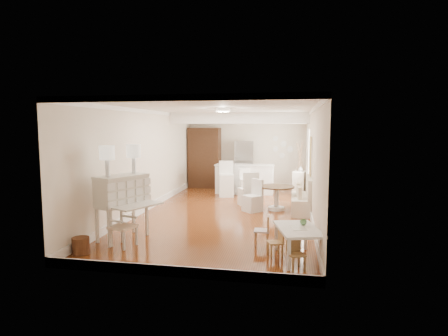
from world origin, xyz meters
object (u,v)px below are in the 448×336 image
(wicker_basket, at_px, (81,246))
(pantry_cabinet, at_px, (205,158))
(secretary_bureau, at_px, (122,207))
(fridge, at_px, (253,165))
(kids_chair_a, at_px, (275,242))
(sideboard, at_px, (299,183))
(dining_table, at_px, (276,198))
(gustavian_armchair, at_px, (123,226))
(kids_chair_c, at_px, (296,254))
(breakfast_counter, at_px, (245,179))
(slip_chair_far, at_px, (248,189))
(kids_chair_b, at_px, (262,230))
(slip_chair_near, at_px, (252,196))
(bar_stool_left, at_px, (226,179))
(bar_stool_right, at_px, (246,183))
(kids_table, at_px, (298,243))

(wicker_basket, height_order, pantry_cabinet, pantry_cabinet)
(secretary_bureau, height_order, fridge, fridge)
(kids_chair_a, bearing_deg, sideboard, 155.11)
(dining_table, bearing_deg, secretary_bureau, -131.91)
(gustavian_armchair, distance_m, kids_chair_c, 3.38)
(secretary_bureau, distance_m, breakfast_counter, 6.13)
(pantry_cabinet, bearing_deg, slip_chair_far, -56.28)
(kids_chair_b, relative_size, slip_chair_near, 0.68)
(secretary_bureau, xyz_separation_m, breakfast_counter, (1.80, 5.86, -0.16))
(slip_chair_near, distance_m, bar_stool_left, 2.38)
(bar_stool_left, bearing_deg, secretary_bureau, -115.70)
(slip_chair_near, bearing_deg, dining_table, 67.47)
(kids_chair_a, xyz_separation_m, sideboard, (0.53, 6.47, 0.14))
(secretary_bureau, height_order, kids_chair_b, secretary_bureau)
(pantry_cabinet, bearing_deg, kids_chair_c, -66.80)
(secretary_bureau, distance_m, kids_chair_b, 2.90)
(wicker_basket, xyz_separation_m, bar_stool_right, (2.26, 6.31, 0.31))
(kids_chair_c, distance_m, breakfast_counter, 7.16)
(dining_table, height_order, sideboard, sideboard)
(kids_chair_c, bearing_deg, breakfast_counter, 78.63)
(slip_chair_near, relative_size, pantry_cabinet, 0.39)
(breakfast_counter, xyz_separation_m, pantry_cabinet, (-1.70, 1.08, 0.63))
(kids_chair_c, relative_size, dining_table, 0.53)
(dining_table, bearing_deg, gustavian_armchair, -126.29)
(dining_table, xyz_separation_m, bar_stool_left, (-1.75, 1.80, 0.25))
(slip_chair_near, relative_size, bar_stool_left, 0.75)
(kids_chair_a, bearing_deg, secretary_bureau, -119.19)
(kids_table, relative_size, fridge, 0.62)
(kids_chair_a, relative_size, dining_table, 0.53)
(kids_chair_b, height_order, slip_chair_far, slip_chair_far)
(secretary_bureau, xyz_separation_m, fridge, (2.00, 6.91, 0.23))
(secretary_bureau, relative_size, wicker_basket, 4.36)
(bar_stool_left, relative_size, fridge, 0.66)
(breakfast_counter, bearing_deg, kids_chair_c, -75.95)
(slip_chair_near, xyz_separation_m, breakfast_counter, (-0.58, 2.80, 0.07))
(bar_stool_left, xyz_separation_m, sideboard, (2.43, 0.80, -0.19))
(slip_chair_far, xyz_separation_m, breakfast_counter, (-0.37, 2.02, 0.01))
(breakfast_counter, relative_size, bar_stool_right, 2.19)
(bar_stool_left, distance_m, sideboard, 2.56)
(kids_chair_b, relative_size, bar_stool_right, 0.65)
(slip_chair_near, bearing_deg, bar_stool_right, 143.97)
(kids_table, relative_size, dining_table, 1.12)
(kids_chair_c, bearing_deg, sideboard, 63.25)
(wicker_basket, xyz_separation_m, kids_chair_c, (3.89, -0.07, 0.11))
(pantry_cabinet, relative_size, fridge, 1.28)
(kids_table, height_order, pantry_cabinet, pantry_cabinet)
(wicker_basket, xyz_separation_m, bar_stool_left, (1.62, 6.18, 0.44))
(kids_chair_b, bearing_deg, fridge, -174.43)
(bar_stool_left, height_order, fridge, fridge)
(breakfast_counter, bearing_deg, dining_table, -63.88)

